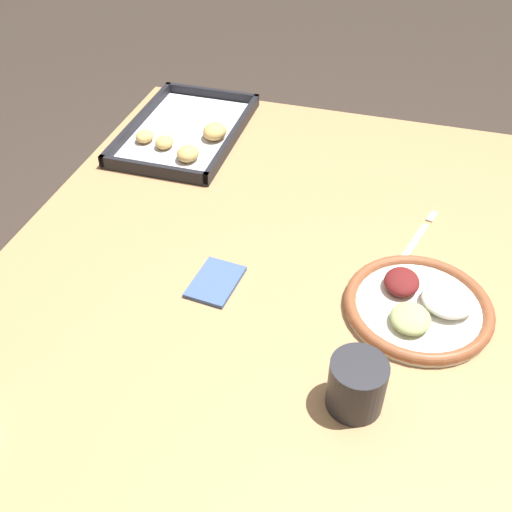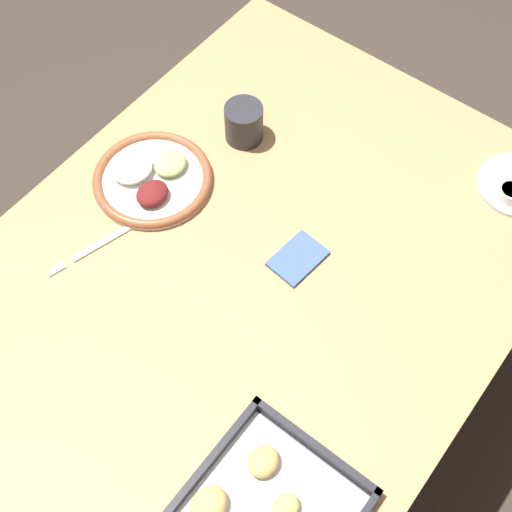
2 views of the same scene
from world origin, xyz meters
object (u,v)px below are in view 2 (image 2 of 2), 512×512
at_px(fork, 103,243).
at_px(dinner_plate, 151,178).
at_px(drinking_cup, 244,123).
at_px(napkin, 298,258).

bearing_deg(fork, dinner_plate, -155.80).
height_order(fork, drinking_cup, drinking_cup).
bearing_deg(drinking_cup, fork, -7.40).
height_order(dinner_plate, fork, dinner_plate).
distance_m(dinner_plate, drinking_cup, 0.23).
xyz_separation_m(fork, drinking_cup, (-0.38, 0.05, 0.04)).
bearing_deg(napkin, dinner_plate, -84.48).
height_order(dinner_plate, drinking_cup, drinking_cup).
bearing_deg(dinner_plate, napkin, 95.52).
distance_m(fork, drinking_cup, 0.39).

